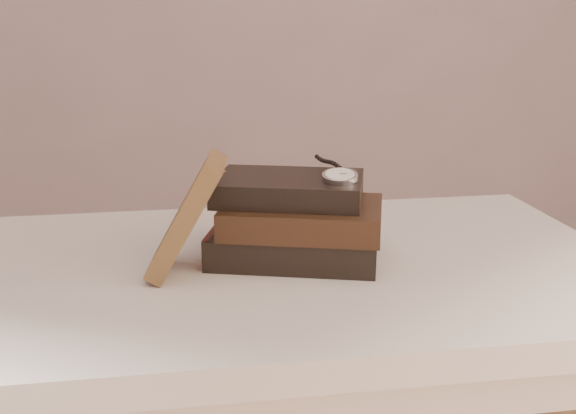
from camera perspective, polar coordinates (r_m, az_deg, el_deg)
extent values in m
cube|color=beige|center=(1.04, -1.33, -5.30)|extent=(1.00, 0.60, 0.04)
cube|color=white|center=(1.07, -1.31, -8.32)|extent=(0.88, 0.49, 0.08)
cylinder|color=white|center=(1.54, 14.62, -13.97)|extent=(0.05, 0.05, 0.71)
cube|color=black|center=(1.05, 0.54, -2.79)|extent=(0.27, 0.22, 0.04)
cube|color=beige|center=(1.05, 0.70, -2.80)|extent=(0.26, 0.21, 0.03)
cube|color=gold|center=(1.09, -5.20, -2.15)|extent=(0.01, 0.01, 0.04)
cube|color=maroon|center=(1.07, -5.43, -2.53)|extent=(0.05, 0.14, 0.04)
cube|color=black|center=(1.03, 1.13, -0.79)|extent=(0.25, 0.21, 0.04)
cube|color=beige|center=(1.03, 1.29, -0.79)|extent=(0.24, 0.19, 0.03)
cube|color=gold|center=(1.06, -4.38, -0.24)|extent=(0.01, 0.01, 0.04)
cube|color=black|center=(1.04, 0.09, 1.44)|extent=(0.23, 0.19, 0.03)
cube|color=beige|center=(1.03, 0.25, 1.43)|extent=(0.23, 0.18, 0.03)
cube|color=gold|center=(1.07, -4.97, 1.87)|extent=(0.01, 0.01, 0.03)
cube|color=#46311B|center=(0.98, -7.80, -0.68)|extent=(0.12, 0.12, 0.16)
cylinder|color=silver|center=(1.00, 4.01, 2.28)|extent=(0.06, 0.06, 0.02)
cylinder|color=white|center=(1.00, 4.02, 2.53)|extent=(0.05, 0.05, 0.01)
torus|color=silver|center=(1.00, 4.02, 2.50)|extent=(0.06, 0.06, 0.01)
cylinder|color=silver|center=(1.03, 4.11, 2.63)|extent=(0.01, 0.01, 0.01)
cube|color=black|center=(1.00, 4.04, 2.65)|extent=(0.01, 0.01, 0.00)
cube|color=black|center=(1.00, 4.29, 2.57)|extent=(0.01, 0.00, 0.00)
sphere|color=black|center=(1.03, 4.01, 3.02)|extent=(0.01, 0.01, 0.01)
sphere|color=black|center=(1.04, 3.81, 3.19)|extent=(0.01, 0.01, 0.01)
sphere|color=black|center=(1.05, 3.60, 3.33)|extent=(0.01, 0.01, 0.01)
sphere|color=black|center=(1.06, 3.39, 3.43)|extent=(0.01, 0.01, 0.01)
sphere|color=black|center=(1.07, 3.19, 3.49)|extent=(0.01, 0.01, 0.01)
sphere|color=black|center=(1.08, 2.99, 3.52)|extent=(0.01, 0.01, 0.01)
sphere|color=black|center=(1.09, 2.80, 3.56)|extent=(0.01, 0.01, 0.01)
sphere|color=black|center=(1.09, 2.61, 3.63)|extent=(0.01, 0.01, 0.01)
sphere|color=black|center=(1.10, 2.42, 3.75)|extent=(0.01, 0.01, 0.01)
sphere|color=black|center=(1.11, 2.24, 3.90)|extent=(0.01, 0.01, 0.01)
torus|color=silver|center=(1.12, -4.43, 0.77)|extent=(0.05, 0.03, 0.05)
torus|color=silver|center=(1.11, -1.90, 0.69)|extent=(0.05, 0.03, 0.05)
cylinder|color=silver|center=(1.11, -3.17, 0.87)|extent=(0.01, 0.01, 0.00)
cylinder|color=silver|center=(1.17, -4.90, 1.17)|extent=(0.03, 0.10, 0.03)
cylinder|color=silver|center=(1.16, -0.44, 1.03)|extent=(0.03, 0.10, 0.03)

